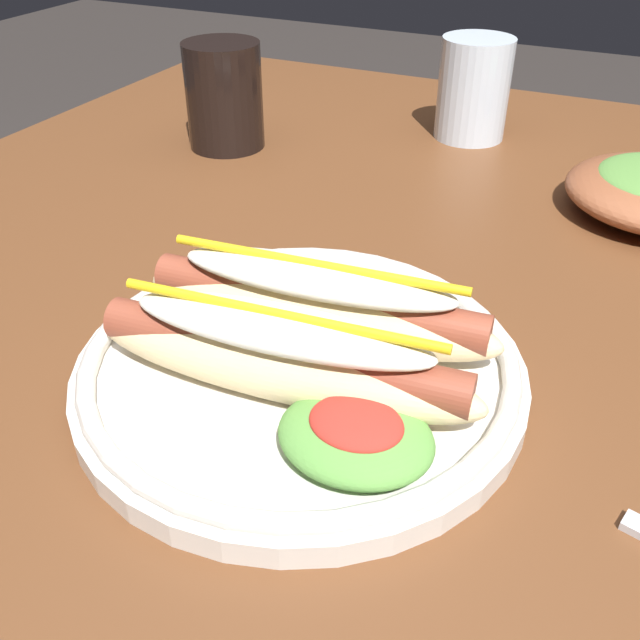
% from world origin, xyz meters
% --- Properties ---
extents(dining_table, '(1.12, 1.01, 0.74)m').
position_xyz_m(dining_table, '(0.00, 0.00, 0.64)').
color(dining_table, brown).
rests_on(dining_table, ground_plane).
extents(hot_dog_plate, '(0.29, 0.29, 0.08)m').
position_xyz_m(hot_dog_plate, '(-0.04, -0.20, 0.77)').
color(hot_dog_plate, silver).
rests_on(hot_dog_plate, dining_table).
extents(soda_cup, '(0.08, 0.08, 0.11)m').
position_xyz_m(soda_cup, '(-0.31, 0.15, 0.80)').
color(soda_cup, black).
rests_on(soda_cup, dining_table).
extents(water_cup, '(0.08, 0.08, 0.11)m').
position_xyz_m(water_cup, '(-0.07, 0.29, 0.80)').
color(water_cup, silver).
rests_on(water_cup, dining_table).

